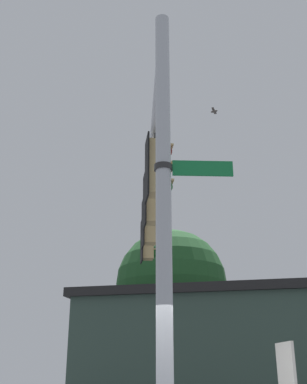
{
  "coord_description": "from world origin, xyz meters",
  "views": [
    {
      "loc": [
        6.0,
        -0.83,
        1.69
      ],
      "look_at": [
        -3.19,
        0.24,
        5.23
      ],
      "focal_mm": 45.04,
      "sensor_mm": 36.0,
      "label": 1
    }
  ],
  "objects": [
    {
      "name": "traffic_light_arm_end",
      "position": [
        -7.0,
        0.54,
        5.22
      ],
      "size": [
        0.54,
        0.49,
        1.31
      ],
      "color": "black"
    },
    {
      "name": "mast_arm",
      "position": [
        -3.87,
        0.29,
        6.03
      ],
      "size": [
        7.75,
        0.78,
        0.21
      ],
      "primitive_type": "cylinder",
      "rotation": [
        0.0,
        1.57,
        3.07
      ],
      "color": "#ADB2B7"
    },
    {
      "name": "bird_flying",
      "position": [
        -4.41,
        1.93,
        7.96
      ],
      "size": [
        0.25,
        0.19,
        0.08
      ],
      "color": "#4C4742"
    },
    {
      "name": "traffic_light_mid_inner",
      "position": [
        -3.64,
        0.29,
        5.22
      ],
      "size": [
        0.54,
        0.49,
        1.31
      ],
      "color": "black"
    },
    {
      "name": "street_name_sign",
      "position": [
        0.02,
        0.29,
        4.36
      ],
      "size": [
        0.25,
        1.09,
        0.22
      ],
      "color": "#147238"
    },
    {
      "name": "storefront_building",
      "position": [
        -12.52,
        4.39,
        2.24
      ],
      "size": [
        11.46,
        12.66,
        4.46
      ],
      "color": "#33473D",
      "rests_on": "ground"
    },
    {
      "name": "traffic_light_mid_outer",
      "position": [
        -5.32,
        0.41,
        5.22
      ],
      "size": [
        0.54,
        0.49,
        1.31
      ],
      "color": "black"
    },
    {
      "name": "signal_pole",
      "position": [
        0.0,
        0.0,
        3.45
      ],
      "size": [
        0.21,
        0.21,
        6.91
      ],
      "primitive_type": "cylinder",
      "color": "#ADB2B7",
      "rests_on": "ground"
    },
    {
      "name": "tree_by_storefront",
      "position": [
        -13.59,
        2.19,
        5.18
      ],
      "size": [
        4.53,
        4.53,
        7.45
      ],
      "color": "#4C3823",
      "rests_on": "ground"
    },
    {
      "name": "traffic_light_nearest_pole",
      "position": [
        -1.96,
        0.17,
        5.22
      ],
      "size": [
        0.54,
        0.49,
        1.31
      ],
      "color": "black"
    }
  ]
}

